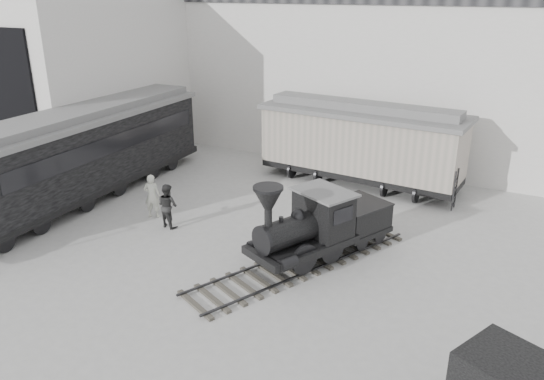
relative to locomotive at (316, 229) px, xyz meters
The scene contains 8 objects.
ground 4.16m from the locomotive, 107.71° to the right, with size 90.00×90.00×0.00m, color #9E9E9B.
north_wall 12.07m from the locomotive, 96.23° to the left, with size 34.00×2.51×11.00m.
west_pavilion 17.21m from the locomotive, 158.65° to the left, with size 7.00×12.11×9.00m.
locomotive is the anchor object (origin of this frame).
boxcar 8.06m from the locomotive, 98.24° to the left, with size 9.72×3.62×3.91m.
passenger_coach 11.27m from the locomotive, behind, with size 3.45×13.92×3.70m.
visitor_a 7.26m from the locomotive, behind, with size 0.67×0.44×1.82m, color silver.
visitor_b 6.14m from the locomotive, behind, with size 0.85×0.66×1.75m, color #2A2A2A.
Camera 1 is at (7.37, -11.25, 8.76)m, focal length 35.00 mm.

